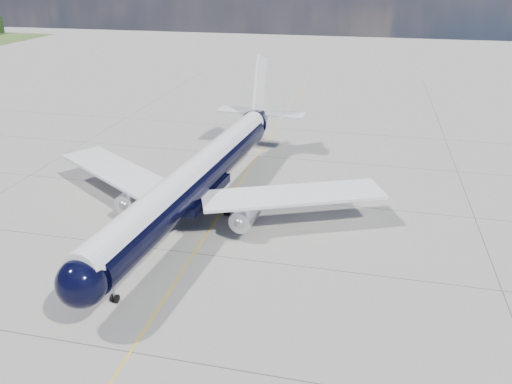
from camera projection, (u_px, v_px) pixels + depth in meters
ground at (241, 180)px, 69.84m from camera, size 320.00×320.00×0.00m
taxiway_centerline at (232, 195)px, 65.40m from camera, size 0.16×160.00×0.01m
main_airliner at (200, 174)px, 59.38m from camera, size 43.52×53.19×15.36m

